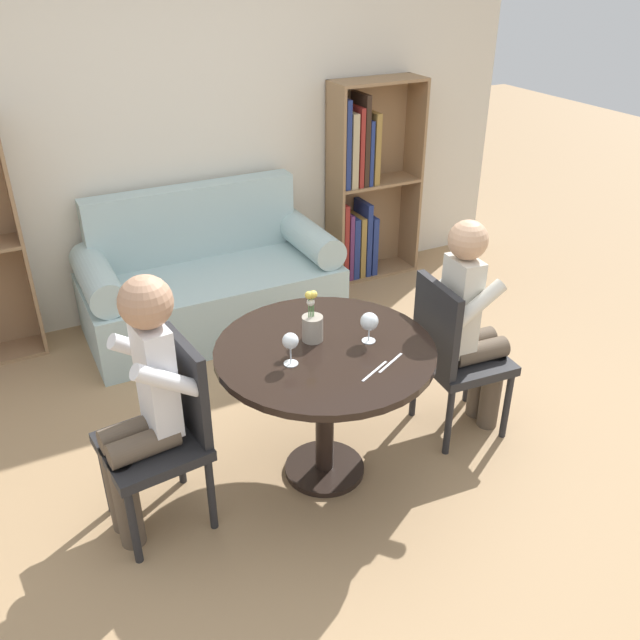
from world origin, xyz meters
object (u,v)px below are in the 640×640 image
at_px(couch, 210,284).
at_px(flower_vase, 312,324).
at_px(chair_left, 166,428).
at_px(person_right, 472,325).
at_px(wine_glass_right, 369,322).
at_px(person_left, 142,402).
at_px(chair_right, 453,352).
at_px(wine_glass_left, 290,342).
at_px(bookshelf_right, 362,188).

xyz_separation_m(couch, flower_vase, (-0.02, -1.61, 0.50)).
distance_m(chair_left, person_right, 1.59).
xyz_separation_m(person_right, wine_glass_right, (-0.63, -0.03, 0.19)).
bearing_deg(wine_glass_right, couch, 96.78).
bearing_deg(person_left, chair_left, 94.28).
distance_m(person_right, wine_glass_right, 0.66).
height_order(chair_right, flower_vase, flower_vase).
bearing_deg(person_left, wine_glass_right, 79.20).
bearing_deg(person_right, chair_left, 92.01).
bearing_deg(chair_left, person_right, 81.27).
bearing_deg(person_right, couch, 30.65).
bearing_deg(wine_glass_right, flower_vase, 150.27).
relative_size(couch, wine_glass_left, 10.92).
bearing_deg(chair_left, bookshelf_right, 126.12).
bearing_deg(couch, bookshelf_right, 11.08).
bearing_deg(wine_glass_left, chair_left, 168.61).
distance_m(person_left, person_right, 1.67).
distance_m(person_left, wine_glass_left, 0.67).
height_order(person_left, person_right, person_left).
bearing_deg(bookshelf_right, chair_left, -137.67).
bearing_deg(chair_left, wine_glass_right, 77.85).
height_order(wine_glass_left, flower_vase, flower_vase).
xyz_separation_m(chair_right, wine_glass_right, (-0.54, -0.04, 0.33)).
height_order(person_left, wine_glass_left, person_left).
bearing_deg(couch, wine_glass_left, -96.35).
height_order(chair_left, person_right, person_right).
bearing_deg(bookshelf_right, couch, -168.92).
relative_size(chair_right, person_right, 0.74).
relative_size(wine_glass_left, wine_glass_right, 1.05).
bearing_deg(person_right, person_left, 92.68).
xyz_separation_m(couch, wine_glass_right, (0.21, -1.74, 0.52)).
bearing_deg(chair_left, chair_right, 81.58).
height_order(couch, wine_glass_left, couch).
bearing_deg(person_left, flower_vase, 87.01).
height_order(bookshelf_right, flower_vase, bookshelf_right).
distance_m(bookshelf_right, chair_left, 2.83).
relative_size(couch, chair_right, 1.86).
relative_size(chair_right, person_left, 0.73).
distance_m(chair_left, wine_glass_right, 1.02).
distance_m(chair_right, wine_glass_left, 1.00).
xyz_separation_m(chair_right, flower_vase, (-0.77, 0.09, 0.32)).
height_order(bookshelf_right, wine_glass_left, bookshelf_right).
relative_size(chair_right, wine_glass_right, 6.14).
height_order(wine_glass_right, flower_vase, flower_vase).
bearing_deg(chair_right, person_left, 93.01).
distance_m(chair_right, person_right, 0.17).
distance_m(couch, chair_left, 1.81).
bearing_deg(chair_right, flower_vase, 88.00).
relative_size(person_left, flower_vase, 4.87).
height_order(chair_left, person_left, person_left).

